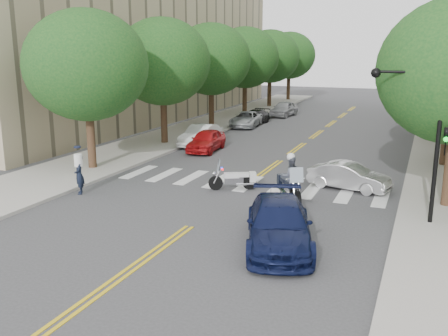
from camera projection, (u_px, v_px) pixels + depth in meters
The scene contains 22 objects.
ground at pixel (190, 227), 18.42m from camera, with size 140.00×140.00×0.00m, color #38383A.
sidewalk_left at pixel (204, 126), 41.70m from camera, with size 5.00×60.00×0.15m, color #9E9991.
tree_l_0 at pixel (86, 65), 25.77m from camera, with size 6.40×6.40×8.45m.
tree_l_1 at pixel (162, 62), 32.96m from camera, with size 6.40×6.40×8.45m.
tree_l_2 at pixel (211, 59), 40.16m from camera, with size 6.40×6.40×8.45m.
tree_l_3 at pixel (245, 58), 47.35m from camera, with size 6.40×6.40×8.45m.
tree_l_4 at pixel (270, 56), 54.54m from camera, with size 6.40×6.40×8.45m.
tree_l_5 at pixel (289, 55), 61.74m from camera, with size 6.40×6.40×8.45m.
tree_r_3 at pixel (447, 59), 40.84m from camera, with size 6.40×6.40×8.45m.
tree_r_4 at pixel (445, 58), 48.03m from camera, with size 6.40×6.40×8.45m.
tree_r_5 at pixel (444, 56), 55.22m from camera, with size 6.40×6.40×8.45m.
traffic_signal_pole at pixel (425, 126), 17.84m from camera, with size 2.82×0.42×6.00m.
motorcycle_police at pixel (290, 180), 21.35m from camera, with size 1.64×2.34×2.13m.
motorcycle_parked at pixel (237, 179), 23.17m from camera, with size 2.09×1.27×1.45m.
officer_standing at pixel (79, 175), 22.42m from camera, with size 0.64×0.42×1.77m, color black.
convertible at pixel (349, 176), 23.19m from camera, with size 1.31×3.76×1.24m, color #BABABC.
sedan_blue at pixel (279, 224), 16.48m from camera, with size 2.10×5.17×1.50m, color #0D1439.
parked_car_a at pixel (206, 140), 31.87m from camera, with size 1.63×4.04×1.38m, color #B61316.
parked_car_b at pixel (201, 135), 33.62m from camera, with size 1.49×4.27×1.41m, color white.
parked_car_c at pixel (246, 119), 41.73m from camera, with size 2.10×4.55×1.26m, color #A8ABB0.
parked_car_d at pixel (255, 117), 43.34m from camera, with size 1.68×4.14×1.20m, color black.
parked_car_e at pixel (284, 109), 48.23m from camera, with size 1.72×4.28×1.46m, color gray.
Camera 1 is at (7.80, -15.61, 6.42)m, focal length 40.00 mm.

